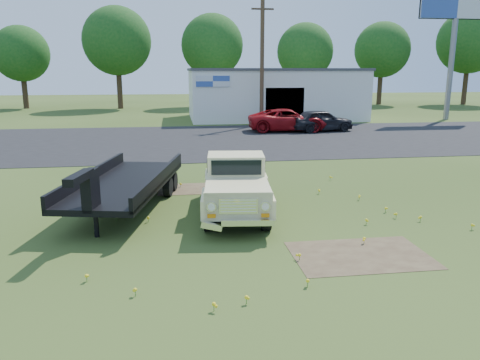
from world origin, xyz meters
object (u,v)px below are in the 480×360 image
at_px(billboard, 456,11).
at_px(vintage_pickup_truck, 236,184).
at_px(red_pickup, 288,120).
at_px(flatbed_trailer, 125,179).
at_px(dark_sedan, 321,121).

bearing_deg(billboard, vintage_pickup_truck, -131.46).
bearing_deg(red_pickup, billboard, -65.48).
xyz_separation_m(flatbed_trailer, red_pickup, (9.06, 16.80, -0.15)).
bearing_deg(flatbed_trailer, billboard, 55.15).
bearing_deg(billboard, dark_sedan, -154.30).
height_order(vintage_pickup_truck, red_pickup, vintage_pickup_truck).
relative_size(billboard, vintage_pickup_truck, 2.32).
height_order(billboard, red_pickup, billboard).
distance_m(flatbed_trailer, dark_sedan, 19.89).
distance_m(flatbed_trailer, red_pickup, 19.09).
relative_size(flatbed_trailer, dark_sedan, 1.53).
xyz_separation_m(billboard, vintage_pickup_truck, (-20.81, -23.55, -7.67)).
bearing_deg(dark_sedan, red_pickup, 71.50).
bearing_deg(vintage_pickup_truck, flatbed_trailer, 168.75).
bearing_deg(red_pickup, dark_sedan, -96.24).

